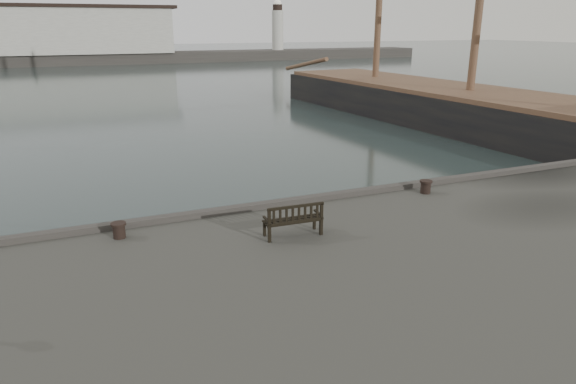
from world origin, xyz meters
The scene contains 6 objects.
ground centered at (0.00, 0.00, 0.00)m, with size 400.00×400.00×0.00m, color black.
breakwater centered at (-4.56, 92.00, 4.30)m, with size 140.00×9.50×12.20m.
bench centered at (0.78, -2.54, 1.85)m, with size 1.60×0.61×0.91m.
bollard_left centered at (-3.56, -0.87, 1.77)m, with size 0.40×0.40×0.42m, color black.
bollard_right centered at (6.38, -0.87, 1.78)m, with size 0.42×0.42×0.44m, color black.
tall_ship_main centered at (21.67, 14.40, 0.75)m, with size 11.06×39.91×29.55m.
Camera 1 is at (-4.32, -14.29, 6.96)m, focal length 32.00 mm.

